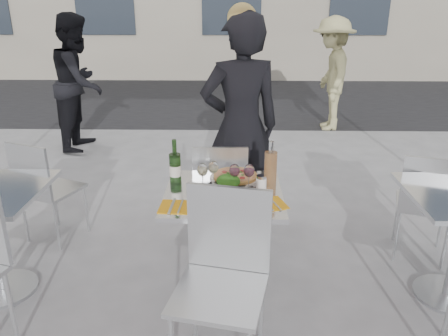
{
  "coord_description": "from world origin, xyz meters",
  "views": [
    {
      "loc": [
        0.06,
        -2.45,
        1.84
      ],
      "look_at": [
        0.0,
        0.15,
        0.85
      ],
      "focal_mm": 35.0,
      "sensor_mm": 36.0,
      "label": 1
    }
  ],
  "objects_px": {
    "pizza_far": "(235,177)",
    "main_table": "(223,222)",
    "chair_near": "(224,267)",
    "side_chair_lfar": "(43,184)",
    "wineglass_white_b": "(213,168)",
    "side_chair_rfar": "(426,199)",
    "wine_bottle": "(175,167)",
    "salad_plate": "(228,182)",
    "pizza_near": "(231,202)",
    "wineglass_red_b": "(249,171)",
    "napkin_right": "(269,204)",
    "carafe": "(271,167)",
    "wineglass_red_a": "(235,171)",
    "woman_diner": "(241,128)",
    "sugar_shaker": "(261,184)",
    "wineglass_white_a": "(202,171)",
    "chair_far": "(220,188)",
    "pedestrian_b": "(331,74)",
    "pedestrian_a": "(79,83)",
    "napkin_left": "(175,206)"
  },
  "relations": [
    {
      "from": "salad_plate",
      "to": "wineglass_white_a",
      "type": "relative_size",
      "value": 1.4
    },
    {
      "from": "chair_far",
      "to": "wineglass_red_a",
      "type": "distance_m",
      "value": 0.62
    },
    {
      "from": "side_chair_rfar",
      "to": "napkin_left",
      "type": "relative_size",
      "value": 4.25
    },
    {
      "from": "pizza_near",
      "to": "wineglass_red_b",
      "type": "relative_size",
      "value": 2.05
    },
    {
      "from": "woman_diner",
      "to": "salad_plate",
      "type": "relative_size",
      "value": 8.14
    },
    {
      "from": "sugar_shaker",
      "to": "wineglass_red_a",
      "type": "bearing_deg",
      "value": 158.95
    },
    {
      "from": "chair_near",
      "to": "wineglass_red_a",
      "type": "xyz_separation_m",
      "value": [
        0.05,
        0.63,
        0.28
      ]
    },
    {
      "from": "chair_far",
      "to": "wineglass_white_b",
      "type": "height_order",
      "value": "wineglass_white_b"
    },
    {
      "from": "woman_diner",
      "to": "sugar_shaker",
      "type": "xyz_separation_m",
      "value": [
        0.11,
        -0.94,
        -0.09
      ]
    },
    {
      "from": "napkin_left",
      "to": "wineglass_red_a",
      "type": "bearing_deg",
      "value": 43.09
    },
    {
      "from": "side_chair_lfar",
      "to": "wineglass_white_b",
      "type": "relative_size",
      "value": 5.48
    },
    {
      "from": "napkin_right",
      "to": "carafe",
      "type": "bearing_deg",
      "value": 67.38
    },
    {
      "from": "napkin_left",
      "to": "napkin_right",
      "type": "height_order",
      "value": "same"
    },
    {
      "from": "side_chair_rfar",
      "to": "wine_bottle",
      "type": "xyz_separation_m",
      "value": [
        -1.77,
        -0.32,
        0.36
      ]
    },
    {
      "from": "pizza_near",
      "to": "carafe",
      "type": "relative_size",
      "value": 1.11
    },
    {
      "from": "chair_far",
      "to": "woman_diner",
      "type": "bearing_deg",
      "value": -115.95
    },
    {
      "from": "side_chair_rfar",
      "to": "carafe",
      "type": "distance_m",
      "value": 1.27
    },
    {
      "from": "pedestrian_b",
      "to": "pedestrian_a",
      "type": "bearing_deg",
      "value": -70.65
    },
    {
      "from": "sugar_shaker",
      "to": "wineglass_red_b",
      "type": "xyz_separation_m",
      "value": [
        -0.07,
        0.06,
        0.06
      ]
    },
    {
      "from": "wine_bottle",
      "to": "carafe",
      "type": "distance_m",
      "value": 0.6
    },
    {
      "from": "chair_near",
      "to": "wineglass_white_a",
      "type": "height_order",
      "value": "chair_near"
    },
    {
      "from": "chair_near",
      "to": "side_chair_lfar",
      "type": "relative_size",
      "value": 1.13
    },
    {
      "from": "pizza_near",
      "to": "wineglass_red_b",
      "type": "distance_m",
      "value": 0.28
    },
    {
      "from": "chair_near",
      "to": "pizza_far",
      "type": "relative_size",
      "value": 2.91
    },
    {
      "from": "pizza_far",
      "to": "wineglass_white_b",
      "type": "height_order",
      "value": "wineglass_white_b"
    },
    {
      "from": "salad_plate",
      "to": "wineglass_red_b",
      "type": "relative_size",
      "value": 1.4
    },
    {
      "from": "chair_far",
      "to": "wineglass_white_a",
      "type": "height_order",
      "value": "wineglass_white_a"
    },
    {
      "from": "main_table",
      "to": "chair_near",
      "type": "height_order",
      "value": "chair_near"
    },
    {
      "from": "wine_bottle",
      "to": "chair_far",
      "type": "bearing_deg",
      "value": 59.44
    },
    {
      "from": "side_chair_rfar",
      "to": "pedestrian_a",
      "type": "height_order",
      "value": "pedestrian_a"
    },
    {
      "from": "side_chair_rfar",
      "to": "pizza_near",
      "type": "relative_size",
      "value": 2.64
    },
    {
      "from": "pizza_far",
      "to": "main_table",
      "type": "bearing_deg",
      "value": -108.33
    },
    {
      "from": "woman_diner",
      "to": "wineglass_red_b",
      "type": "relative_size",
      "value": 11.37
    },
    {
      "from": "carafe",
      "to": "napkin_left",
      "type": "xyz_separation_m",
      "value": [
        -0.56,
        -0.34,
        -0.11
      ]
    },
    {
      "from": "chair_far",
      "to": "wineglass_red_b",
      "type": "xyz_separation_m",
      "value": [
        0.2,
        -0.51,
        0.34
      ]
    },
    {
      "from": "chair_far",
      "to": "side_chair_rfar",
      "type": "height_order",
      "value": "chair_far"
    },
    {
      "from": "chair_near",
      "to": "wineglass_red_b",
      "type": "distance_m",
      "value": 0.7
    },
    {
      "from": "sugar_shaker",
      "to": "napkin_left",
      "type": "height_order",
      "value": "sugar_shaker"
    },
    {
      "from": "pizza_far",
      "to": "wineglass_red_b",
      "type": "height_order",
      "value": "wineglass_red_b"
    },
    {
      "from": "wine_bottle",
      "to": "napkin_left",
      "type": "bearing_deg",
      "value": -83.41
    },
    {
      "from": "wineglass_white_a",
      "to": "pedestrian_b",
      "type": "bearing_deg",
      "value": 67.99
    },
    {
      "from": "wineglass_red_b",
      "to": "pizza_near",
      "type": "bearing_deg",
      "value": -115.18
    },
    {
      "from": "pedestrian_b",
      "to": "napkin_left",
      "type": "bearing_deg",
      "value": -18.98
    },
    {
      "from": "main_table",
      "to": "salad_plate",
      "type": "distance_m",
      "value": 0.26
    },
    {
      "from": "woman_diner",
      "to": "sugar_shaker",
      "type": "height_order",
      "value": "woman_diner"
    },
    {
      "from": "wine_bottle",
      "to": "wineglass_red_a",
      "type": "xyz_separation_m",
      "value": [
        0.38,
        -0.06,
        -0.0
      ]
    },
    {
      "from": "salad_plate",
      "to": "napkin_right",
      "type": "bearing_deg",
      "value": -44.29
    },
    {
      "from": "pizza_near",
      "to": "wineglass_red_b",
      "type": "xyz_separation_m",
      "value": [
        0.11,
        0.24,
        0.1
      ]
    },
    {
      "from": "chair_far",
      "to": "pizza_near",
      "type": "distance_m",
      "value": 0.79
    },
    {
      "from": "pizza_near",
      "to": "wineglass_white_b",
      "type": "distance_m",
      "value": 0.33
    }
  ]
}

